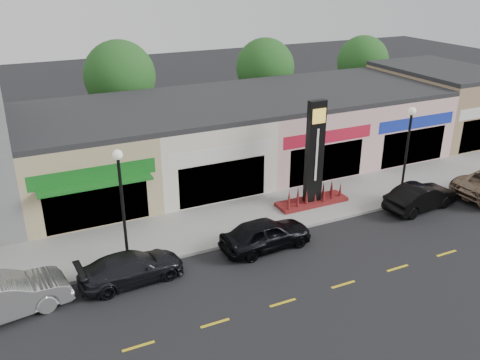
{
  "coord_description": "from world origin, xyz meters",
  "views": [
    {
      "loc": [
        -11.89,
        -17.7,
        12.74
      ],
      "look_at": [
        -1.62,
        4.0,
        2.51
      ],
      "focal_mm": 38.0,
      "sensor_mm": 36.0,
      "label": 1
    }
  ],
  "objects": [
    {
      "name": "ground",
      "position": [
        0.0,
        0.0,
        0.0
      ],
      "size": [
        120.0,
        120.0,
        0.0
      ],
      "primitive_type": "plane",
      "color": "black",
      "rests_on": "ground"
    },
    {
      "name": "sidewalk",
      "position": [
        0.0,
        4.35,
        0.07
      ],
      "size": [
        52.0,
        4.3,
        0.15
      ],
      "primitive_type": "cube",
      "color": "gray",
      "rests_on": "ground"
    },
    {
      "name": "curb",
      "position": [
        0.0,
        2.1,
        0.07
      ],
      "size": [
        52.0,
        0.2,
        0.15
      ],
      "primitive_type": "cube",
      "color": "gray",
      "rests_on": "ground"
    },
    {
      "name": "shop_beige",
      "position": [
        -8.5,
        11.46,
        2.4
      ],
      "size": [
        7.0,
        10.85,
        4.8
      ],
      "color": "tan",
      "rests_on": "ground"
    },
    {
      "name": "shop_cream",
      "position": [
        -1.5,
        11.47,
        2.4
      ],
      "size": [
        7.0,
        10.01,
        4.8
      ],
      "color": "beige",
      "rests_on": "ground"
    },
    {
      "name": "shop_pink_w",
      "position": [
        5.5,
        11.47,
        2.4
      ],
      "size": [
        7.0,
        10.01,
        4.8
      ],
      "color": "#C79A97",
      "rests_on": "ground"
    },
    {
      "name": "shop_pink_e",
      "position": [
        12.5,
        11.47,
        2.4
      ],
      "size": [
        7.0,
        10.01,
        4.8
      ],
      "color": "#C79A97",
      "rests_on": "ground"
    },
    {
      "name": "shop_tan",
      "position": [
        19.5,
        11.48,
        2.65
      ],
      "size": [
        7.0,
        10.01,
        5.3
      ],
      "color": "#8A7650",
      "rests_on": "ground"
    },
    {
      "name": "tree_rear_west",
      "position": [
        -4.0,
        19.5,
        5.22
      ],
      "size": [
        5.2,
        5.2,
        7.83
      ],
      "color": "#382619",
      "rests_on": "ground"
    },
    {
      "name": "tree_rear_mid",
      "position": [
        8.0,
        19.5,
        4.88
      ],
      "size": [
        4.8,
        4.8,
        7.29
      ],
      "color": "#382619",
      "rests_on": "ground"
    },
    {
      "name": "tree_rear_east",
      "position": [
        18.0,
        19.5,
        4.63
      ],
      "size": [
        4.6,
        4.6,
        6.94
      ],
      "color": "#382619",
      "rests_on": "ground"
    },
    {
      "name": "lamp_west_near",
      "position": [
        -8.0,
        2.5,
        3.48
      ],
      "size": [
        0.44,
        0.44,
        5.47
      ],
      "color": "black",
      "rests_on": "sidewalk"
    },
    {
      "name": "lamp_east_near",
      "position": [
        8.0,
        2.5,
        3.48
      ],
      "size": [
        0.44,
        0.44,
        5.47
      ],
      "color": "black",
      "rests_on": "sidewalk"
    },
    {
      "name": "pylon_sign",
      "position": [
        3.0,
        4.2,
        2.27
      ],
      "size": [
        4.2,
        1.3,
        6.0
      ],
      "color": "#510D18",
      "rests_on": "sidewalk"
    },
    {
      "name": "car_white_van",
      "position": [
        -13.31,
        0.97,
        0.85
      ],
      "size": [
        2.61,
        5.38,
        1.7
      ],
      "primitive_type": "imported",
      "rotation": [
        0.0,
        0.0,
        1.73
      ],
      "color": "#B9B9B9",
      "rests_on": "ground"
    },
    {
      "name": "car_dark_sedan",
      "position": [
        -8.15,
        1.17,
        0.66
      ],
      "size": [
        2.17,
        4.69,
        1.33
      ],
      "primitive_type": "imported",
      "rotation": [
        0.0,
        0.0,
        1.64
      ],
      "color": "black",
      "rests_on": "ground"
    },
    {
      "name": "car_black_sedan",
      "position": [
        -1.59,
        1.16,
        0.77
      ],
      "size": [
        2.09,
        4.64,
        1.54
      ],
      "primitive_type": "imported",
      "rotation": [
        0.0,
        0.0,
        1.63
      ],
      "color": "black",
      "rests_on": "ground"
    },
    {
      "name": "car_black_conv",
      "position": [
        8.27,
        1.25,
        0.74
      ],
      "size": [
        2.06,
        4.64,
        1.48
      ],
      "primitive_type": "imported",
      "rotation": [
        0.0,
        0.0,
        1.68
      ],
      "color": "black",
      "rests_on": "ground"
    }
  ]
}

